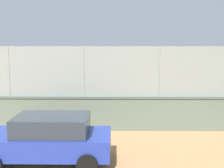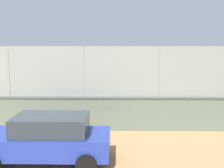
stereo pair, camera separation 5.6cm
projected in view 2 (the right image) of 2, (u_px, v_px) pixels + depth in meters
ground_plane at (81, 92)px, 22.61m from camera, size 260.00×260.00×0.00m
perimeter_wall at (84, 113)px, 12.44m from camera, size 32.60×1.51×1.49m
fence_panel_on_wall at (83, 72)px, 12.19m from camera, size 32.00×1.18×2.14m
player_at_service_line at (158, 91)px, 16.75m from camera, size 0.73×1.07×1.66m
player_baseline_waiting at (82, 79)px, 22.28m from camera, size 1.22×0.77×1.66m
player_foreground_swinging at (127, 78)px, 23.08m from camera, size 0.86×0.73×1.71m
sports_ball at (137, 86)px, 15.95m from camera, size 0.14×0.14×0.14m
parked_car_blue at (47, 138)px, 8.98m from camera, size 4.09×2.04×1.52m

